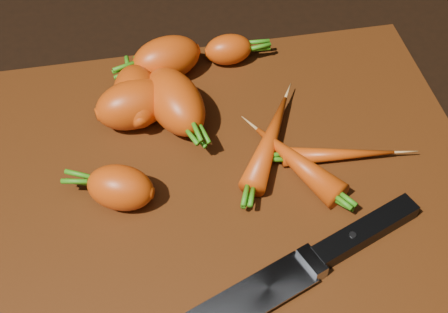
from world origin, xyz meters
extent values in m
cube|color=black|center=(0.00, 0.00, -0.01)|extent=(2.00, 2.00, 0.01)
cube|color=#4F250D|center=(0.00, 0.00, 0.01)|extent=(0.50, 0.40, 0.01)
ellipsoid|color=#CA450C|center=(-0.08, 0.09, 0.04)|extent=(0.09, 0.07, 0.05)
ellipsoid|color=#CA450C|center=(-0.10, -0.01, 0.03)|extent=(0.08, 0.07, 0.04)
ellipsoid|color=#CA450C|center=(-0.04, 0.09, 0.04)|extent=(0.08, 0.11, 0.05)
ellipsoid|color=#CA450C|center=(-0.08, 0.10, 0.04)|extent=(0.05, 0.08, 0.05)
ellipsoid|color=#CA450C|center=(-0.04, 0.16, 0.04)|extent=(0.09, 0.07, 0.05)
ellipsoid|color=#CA450C|center=(0.04, 0.17, 0.03)|extent=(0.05, 0.04, 0.04)
ellipsoid|color=#CA450C|center=(0.05, 0.03, 0.03)|extent=(0.09, 0.13, 0.03)
ellipsoid|color=#CA450C|center=(0.11, 0.00, 0.02)|extent=(0.11, 0.03, 0.02)
ellipsoid|color=#CA450C|center=(0.07, -0.01, 0.03)|extent=(0.08, 0.11, 0.03)
cube|color=black|center=(0.02, -0.13, 0.02)|extent=(0.11, 0.06, 0.02)
cylinder|color=#B2B2B7|center=(0.01, -0.14, 0.03)|extent=(0.01, 0.01, 0.00)
camera|label=1|loc=(-0.07, -0.38, 0.49)|focal=50.00mm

